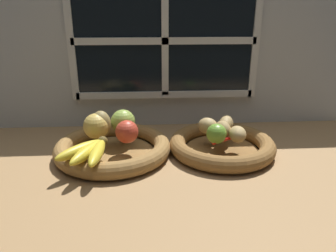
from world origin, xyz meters
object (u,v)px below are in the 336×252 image
banana_bunch_front (89,151)px  potato_oblong (208,126)px  apple_red_right (127,132)px  fruit_bowl_left (113,148)px  apple_golden_left (96,126)px  apple_green_back (123,122)px  potato_back (226,124)px  fruit_bowl_right (222,145)px  potato_small (237,134)px  potato_large (223,129)px  lime_near (216,134)px  chili_pepper (229,139)px  pear_brown (101,124)px

banana_bunch_front → potato_oblong: (33.82, 13.85, 0.99)cm
apple_red_right → potato_oblong: size_ratio=1.06×
fruit_bowl_left → apple_golden_left: size_ratio=4.51×
apple_green_back → potato_back: (32.18, -0.46, -1.26)cm
fruit_bowl_left → fruit_bowl_right: bearing=0.0°
apple_red_right → potato_small: apple_red_right is taller
apple_green_back → potato_large: size_ratio=1.15×
fruit_bowl_right → banana_bunch_front: 39.51cm
potato_large → potato_small: 4.99cm
lime_near → banana_bunch_front: bearing=-169.5°
apple_golden_left → chili_pepper: 39.18cm
fruit_bowl_left → apple_red_right: (4.49, -2.12, 5.95)cm
potato_small → potato_oblong: size_ratio=1.05×
potato_large → potato_small: size_ratio=1.00×
apple_green_back → pear_brown: size_ratio=0.93×
fruit_bowl_left → potato_small: bearing=-5.5°
apple_golden_left → lime_near: 35.33cm
lime_near → potato_oblong: bearing=98.6°
potato_oblong → chili_pepper: size_ratio=0.57×
pear_brown → potato_small: 40.35cm
fruit_bowl_left → apple_green_back: 8.81cm
fruit_bowl_left → lime_near: size_ratio=5.92×
potato_large → lime_near: lime_near is taller
fruit_bowl_right → potato_small: (3.52, -3.52, 4.92)cm
apple_green_back → apple_golden_left: same height
apple_green_back → potato_large: apple_green_back is taller
apple_golden_left → fruit_bowl_right: bearing=-2.8°
potato_large → potato_oblong: bearing=142.1°
pear_brown → potato_back: 38.58cm
fruit_bowl_left → apple_golden_left: (-4.75, 1.81, 6.43)cm
banana_bunch_front → fruit_bowl_right: bearing=15.9°
fruit_bowl_right → apple_golden_left: (-37.64, 1.81, 6.43)cm
lime_near → chili_pepper: size_ratio=0.53×
potato_oblong → lime_near: (1.12, -7.35, 0.34)cm
banana_bunch_front → potato_small: 41.95cm
apple_red_right → banana_bunch_front: apple_red_right is taller
chili_pepper → potato_large: bearing=85.5°
potato_large → fruit_bowl_right: bearing=90.0°
banana_bunch_front → potato_back: potato_back is taller
apple_golden_left → potato_large: (37.64, -1.81, -1.27)cm
potato_back → lime_near: (-5.05, -9.11, 0.38)cm
apple_red_right → apple_golden_left: 10.05cm
potato_back → apple_red_right: bearing=-167.2°
apple_red_right → lime_near: apple_red_right is taller
fruit_bowl_left → potato_oblong: bearing=6.1°
fruit_bowl_right → lime_near: bearing=-123.7°
potato_oblong → lime_near: size_ratio=1.08×
apple_red_right → potato_oblong: 24.99cm
pear_brown → chili_pepper: pear_brown is taller
apple_golden_left → potato_large: apple_golden_left is taller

